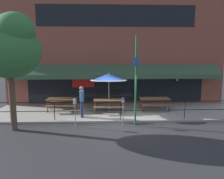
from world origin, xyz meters
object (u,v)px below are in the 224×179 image
at_px(picnic_table_left, 62,101).
at_px(parking_meter_far, 123,103).
at_px(street_sign_pole, 136,80).
at_px(pedestrian_walking, 82,100).
at_px(picnic_table_centre, 109,102).
at_px(patio_umbrella_centre, 109,77).
at_px(parking_meter_near, 75,104).
at_px(picnic_table_right, 154,100).
at_px(street_tree_curbside, 10,48).

bearing_deg(picnic_table_left, parking_meter_far, -38.15).
distance_m(parking_meter_far, street_sign_pole, 1.26).
height_order(pedestrian_walking, parking_meter_far, pedestrian_walking).
bearing_deg(picnic_table_left, picnic_table_centre, -8.11).
bearing_deg(parking_meter_far, patio_umbrella_centre, 104.88).
bearing_deg(pedestrian_walking, parking_meter_far, -31.55).
distance_m(picnic_table_centre, pedestrian_walking, 1.84).
distance_m(parking_meter_near, street_sign_pole, 3.14).
relative_size(picnic_table_left, picnic_table_centre, 1.00).
xyz_separation_m(picnic_table_left, pedestrian_walking, (1.32, -1.40, 0.35)).
xyz_separation_m(picnic_table_centre, street_sign_pole, (1.24, -2.27, 1.55)).
relative_size(picnic_table_right, parking_meter_far, 1.27).
height_order(parking_meter_near, parking_meter_far, same).
bearing_deg(pedestrian_walking, street_tree_curbside, -148.59).
xyz_separation_m(parking_meter_far, street_tree_curbside, (-5.05, -0.46, 2.63)).
xyz_separation_m(picnic_table_right, pedestrian_walking, (-4.34, -1.36, 0.35)).
bearing_deg(parking_meter_near, picnic_table_right, 31.81).
height_order(picnic_table_right, parking_meter_near, parking_meter_near).
height_order(patio_umbrella_centre, pedestrian_walking, patio_umbrella_centre).
bearing_deg(street_sign_pole, parking_meter_far, -176.04).
relative_size(picnic_table_left, parking_meter_near, 1.27).
height_order(picnic_table_centre, street_sign_pole, street_sign_pole).
xyz_separation_m(picnic_table_left, street_sign_pole, (4.07, -2.68, 1.55)).
height_order(picnic_table_right, patio_umbrella_centre, patio_umbrella_centre).
height_order(picnic_table_centre, street_tree_curbside, street_tree_curbside).
relative_size(patio_umbrella_centre, parking_meter_near, 1.67).
bearing_deg(picnic_table_centre, parking_meter_near, -124.73).
bearing_deg(street_tree_curbside, patio_umbrella_centre, 32.74).
xyz_separation_m(patio_umbrella_centre, parking_meter_near, (-1.69, -2.51, -1.03)).
bearing_deg(street_sign_pole, pedestrian_walking, 155.18).
xyz_separation_m(patio_umbrella_centre, parking_meter_far, (0.63, -2.38, -1.03)).
bearing_deg(picnic_table_right, street_sign_pole, -121.01).
bearing_deg(parking_meter_near, patio_umbrella_centre, 55.98).
xyz_separation_m(picnic_table_right, street_tree_curbside, (-7.25, -3.14, 3.07)).
relative_size(parking_meter_far, street_tree_curbside, 0.27).
relative_size(picnic_table_left, patio_umbrella_centre, 0.76).
bearing_deg(street_tree_curbside, picnic_table_left, 63.40).
height_order(patio_umbrella_centre, street_sign_pole, street_sign_pole).
bearing_deg(street_tree_curbside, picnic_table_centre, 32.13).
height_order(pedestrian_walking, street_tree_curbside, street_tree_curbside).
bearing_deg(parking_meter_far, picnic_table_right, 50.66).
bearing_deg(picnic_table_right, parking_meter_near, -148.19).
relative_size(pedestrian_walking, street_sign_pole, 0.39).
bearing_deg(picnic_table_centre, street_sign_pole, -61.32).
bearing_deg(parking_meter_far, pedestrian_walking, 148.45).
bearing_deg(picnic_table_centre, pedestrian_walking, -146.51).
height_order(picnic_table_left, parking_meter_near, parking_meter_near).
bearing_deg(street_sign_pole, picnic_table_right, 58.99).
height_order(picnic_table_left, parking_meter_far, parking_meter_far).
distance_m(picnic_table_left, street_sign_pole, 5.11).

